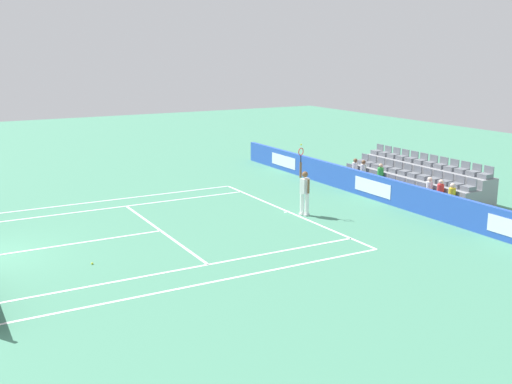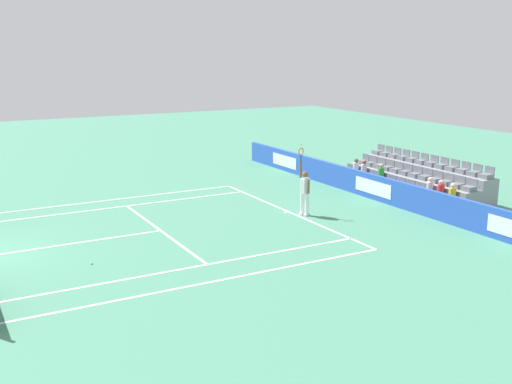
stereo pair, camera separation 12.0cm
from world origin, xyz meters
TOP-DOWN VIEW (x-y plane):
  - line_baseline at (0.00, -11.89)m, footprint 10.97×0.10m
  - line_service at (0.00, -6.40)m, footprint 8.23×0.10m
  - line_centre_service at (0.00, -3.20)m, footprint 0.10×6.40m
  - line_singles_sideline_left at (4.12, -5.95)m, footprint 0.10×11.89m
  - line_singles_sideline_right at (-4.12, -5.95)m, footprint 0.10×11.89m
  - line_doubles_sideline_left at (5.49, -5.95)m, footprint 0.10×11.89m
  - line_doubles_sideline_right at (-5.49, -5.95)m, footprint 0.10×11.89m
  - line_centre_mark at (0.00, -11.79)m, footprint 0.10×0.20m
  - sponsor_barrier at (0.00, -16.34)m, footprint 22.33×0.22m
  - tennis_player at (-0.73, -12.17)m, footprint 0.54×0.43m
  - stadium_stand at (-0.00, -18.64)m, footprint 7.44×2.85m
  - loose_tennis_ball at (-2.37, -3.29)m, footprint 0.07×0.07m

SIDE VIEW (x-z plane):
  - line_baseline at x=0.00m, z-range 0.00..0.01m
  - line_service at x=0.00m, z-range 0.00..0.01m
  - line_centre_service at x=0.00m, z-range 0.00..0.01m
  - line_singles_sideline_left at x=4.12m, z-range 0.00..0.01m
  - line_singles_sideline_right at x=-4.12m, z-range 0.00..0.01m
  - line_doubles_sideline_left at x=5.49m, z-range 0.00..0.01m
  - line_doubles_sideline_right at x=-5.49m, z-range 0.00..0.01m
  - line_centre_mark at x=0.00m, z-range 0.00..0.01m
  - loose_tennis_ball at x=-2.37m, z-range 0.00..0.07m
  - stadium_stand at x=0.00m, z-range -0.34..1.42m
  - sponsor_barrier at x=0.00m, z-range 0.00..1.09m
  - tennis_player at x=-0.73m, z-range -0.43..2.42m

